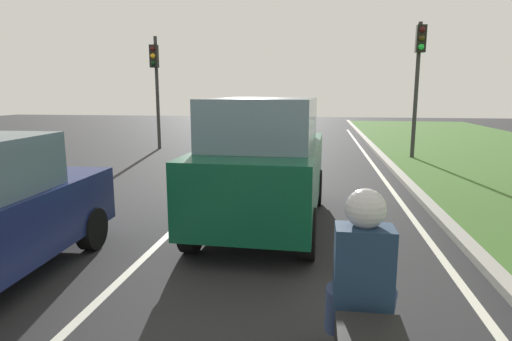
% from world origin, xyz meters
% --- Properties ---
extents(ground_plane, '(60.00, 60.00, 0.00)m').
position_xyz_m(ground_plane, '(0.00, 14.00, 0.00)').
color(ground_plane, '#262628').
extents(lane_line_center, '(0.12, 32.00, 0.01)m').
position_xyz_m(lane_line_center, '(-0.70, 14.00, 0.00)').
color(lane_line_center, silver).
rests_on(lane_line_center, ground).
extents(lane_line_right_edge, '(0.12, 32.00, 0.01)m').
position_xyz_m(lane_line_right_edge, '(3.60, 14.00, 0.00)').
color(lane_line_right_edge, silver).
rests_on(lane_line_right_edge, ground).
extents(curb_right, '(0.24, 48.00, 0.12)m').
position_xyz_m(curb_right, '(4.10, 14.00, 0.06)').
color(curb_right, '#9E9B93').
rests_on(curb_right, ground).
extents(car_suv_ahead, '(2.09, 4.56, 2.28)m').
position_xyz_m(car_suv_ahead, '(0.84, 9.52, 1.17)').
color(car_suv_ahead, '#0C472D').
rests_on(car_suv_ahead, ground).
extents(rider_person, '(0.50, 0.40, 1.16)m').
position_xyz_m(rider_person, '(2.11, 4.97, 1.19)').
color(rider_person, '#192D47').
rests_on(rider_person, ground).
extents(traffic_light_near_right, '(0.32, 0.50, 4.74)m').
position_xyz_m(traffic_light_near_right, '(5.13, 17.93, 3.26)').
color(traffic_light_near_right, '#2D2D2D').
rests_on(traffic_light_near_right, ground).
extents(traffic_light_overhead_left, '(0.32, 0.50, 4.61)m').
position_xyz_m(traffic_light_overhead_left, '(-4.92, 19.39, 3.07)').
color(traffic_light_overhead_left, '#2D2D2D').
rests_on(traffic_light_overhead_left, ground).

